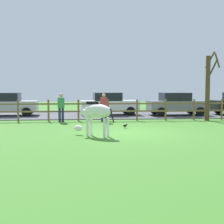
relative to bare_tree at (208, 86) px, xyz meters
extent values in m
plane|color=#3D7528|center=(-5.38, -4.71, -2.07)|extent=(60.00, 60.00, 0.00)
cube|color=#47474C|center=(-5.38, 4.59, -2.05)|extent=(28.00, 7.40, 0.05)
cylinder|color=brown|center=(-11.16, 0.29, -1.44)|extent=(0.11, 0.11, 1.27)
cylinder|color=brown|center=(-9.43, 0.29, -1.44)|extent=(0.11, 0.11, 1.27)
cylinder|color=brown|center=(-7.69, 0.29, -1.44)|extent=(0.11, 0.11, 1.27)
cylinder|color=brown|center=(-5.95, 0.29, -1.44)|extent=(0.11, 0.11, 1.27)
cylinder|color=brown|center=(-4.21, 0.29, -1.44)|extent=(0.11, 0.11, 1.27)
cylinder|color=brown|center=(-2.48, 0.29, -1.44)|extent=(0.11, 0.11, 1.27)
cylinder|color=brown|center=(-0.74, 0.29, -1.44)|extent=(0.11, 0.11, 1.27)
cylinder|color=brown|center=(1.00, 0.29, -1.44)|extent=(0.11, 0.11, 1.27)
cube|color=brown|center=(-5.95, 0.29, -1.50)|extent=(20.85, 0.06, 0.09)
cube|color=brown|center=(-5.95, 0.29, -1.06)|extent=(20.85, 0.06, 0.09)
cylinder|color=#513A23|center=(-0.03, 0.00, -0.16)|extent=(0.27, 0.27, 3.83)
cylinder|color=#513A23|center=(0.39, -0.31, 1.46)|extent=(0.73, 0.94, 0.80)
cylinder|color=#513A23|center=(0.31, 0.12, 1.03)|extent=(0.36, 0.79, 1.12)
cylinder|color=#513A23|center=(0.15, 0.20, 1.54)|extent=(0.51, 0.49, 1.00)
ellipsoid|color=white|center=(-6.77, -5.61, -1.04)|extent=(1.30, 1.09, 0.56)
cylinder|color=white|center=(-7.18, -5.50, -1.68)|extent=(0.11, 0.11, 0.78)
cylinder|color=white|center=(-7.03, -5.27, -1.68)|extent=(0.11, 0.11, 0.78)
cylinder|color=white|center=(-6.52, -5.95, -1.68)|extent=(0.11, 0.11, 0.78)
cylinder|color=white|center=(-6.36, -5.72, -1.68)|extent=(0.11, 0.11, 0.78)
cylinder|color=white|center=(-7.21, -5.31, -1.23)|extent=(0.62, 0.53, 0.51)
ellipsoid|color=white|center=(-7.56, -5.08, -1.79)|extent=(0.48, 0.41, 0.24)
cube|color=black|center=(-6.98, -5.47, -0.72)|extent=(0.49, 0.35, 0.12)
cylinder|color=black|center=(-6.22, -5.98, -1.19)|extent=(0.19, 0.15, 0.54)
cylinder|color=black|center=(-5.36, -3.09, -2.04)|extent=(0.01, 0.01, 0.06)
cylinder|color=black|center=(-5.36, -3.13, -2.04)|extent=(0.01, 0.01, 0.06)
ellipsoid|color=black|center=(-5.36, -3.11, -1.95)|extent=(0.18, 0.10, 0.12)
sphere|color=black|center=(-5.27, -3.11, -1.90)|extent=(0.07, 0.07, 0.07)
cube|color=white|center=(-5.61, 3.79, -1.37)|extent=(4.11, 1.98, 0.70)
cube|color=black|center=(-5.76, 3.78, -0.74)|extent=(2.01, 1.70, 0.56)
cylinder|color=black|center=(-4.33, 4.74, -1.72)|extent=(0.61, 0.22, 0.60)
cylinder|color=black|center=(-4.21, 3.04, -1.72)|extent=(0.61, 0.22, 0.60)
cylinder|color=black|center=(-7.02, 4.54, -1.72)|extent=(0.61, 0.22, 0.60)
cylinder|color=black|center=(-6.90, 2.85, -1.72)|extent=(0.61, 0.22, 0.60)
cylinder|color=black|center=(2.38, 4.04, -1.72)|extent=(0.60, 0.19, 0.60)
cube|color=#B7BABF|center=(-12.58, 3.73, -1.37)|extent=(4.07, 1.87, 0.70)
cube|color=black|center=(-12.73, 3.72, -0.74)|extent=(1.97, 1.65, 0.56)
cylinder|color=black|center=(-11.27, 4.63, -1.72)|extent=(0.61, 0.21, 0.60)
cylinder|color=black|center=(-11.20, 2.94, -1.72)|extent=(0.61, 0.21, 0.60)
cube|color=slate|center=(-0.96, 3.18, -1.37)|extent=(4.08, 1.90, 0.70)
cube|color=black|center=(-1.10, 3.17, -0.74)|extent=(1.98, 1.66, 0.56)
cylinder|color=black|center=(0.35, 4.10, -1.72)|extent=(0.61, 0.21, 0.60)
cylinder|color=black|center=(0.44, 2.40, -1.72)|extent=(0.61, 0.21, 0.60)
cylinder|color=black|center=(-2.35, 3.96, -1.72)|extent=(0.61, 0.21, 0.60)
cylinder|color=black|center=(-2.26, 2.26, -1.72)|extent=(0.61, 0.21, 0.60)
cylinder|color=#232847|center=(-6.32, -0.25, -1.66)|extent=(0.14, 0.14, 0.82)
cylinder|color=#232847|center=(-6.14, -0.21, -1.66)|extent=(0.14, 0.14, 0.82)
cube|color=#B7333D|center=(-6.23, -0.23, -0.96)|extent=(0.40, 0.29, 0.58)
sphere|color=tan|center=(-6.23, -0.23, -0.54)|extent=(0.22, 0.22, 0.22)
cylinder|color=#232847|center=(-8.75, -0.11, -1.66)|extent=(0.14, 0.14, 0.82)
cylinder|color=#232847|center=(-8.57, -0.13, -1.66)|extent=(0.14, 0.14, 0.82)
cube|color=#38844C|center=(-8.66, -0.12, -0.96)|extent=(0.37, 0.24, 0.58)
sphere|color=tan|center=(-8.66, -0.12, -0.54)|extent=(0.22, 0.22, 0.22)
camera|label=1|loc=(-7.21, -18.24, -0.08)|focal=50.57mm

